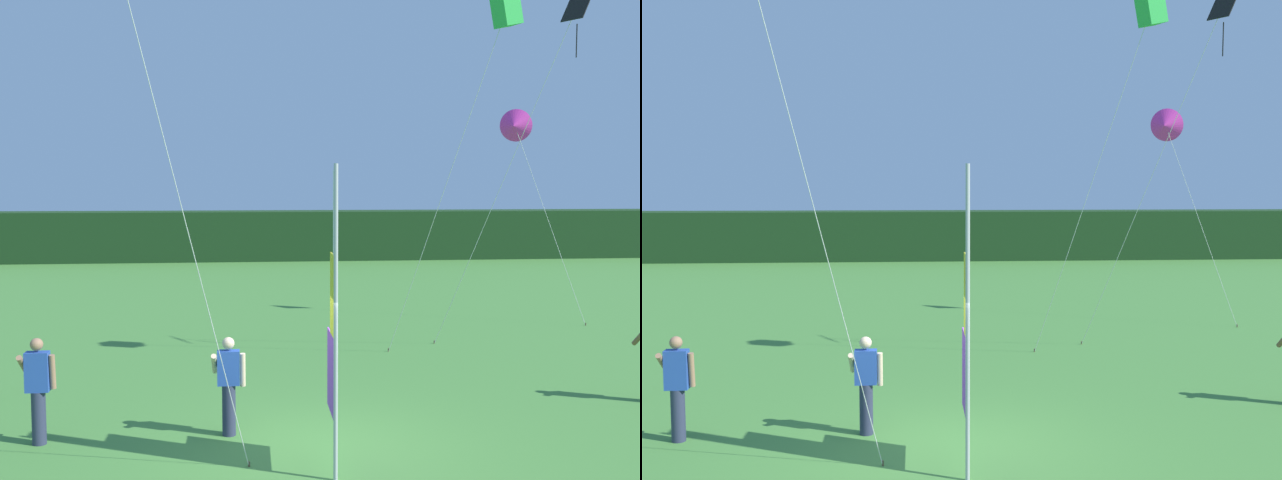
# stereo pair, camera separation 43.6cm
# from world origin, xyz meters

# --- Properties ---
(ground_plane) EXTENTS (120.00, 120.00, 0.00)m
(ground_plane) POSITION_xyz_m (0.00, 0.00, 0.00)
(ground_plane) COLOR #478438
(distant_treeline) EXTENTS (80.00, 2.40, 2.54)m
(distant_treeline) POSITION_xyz_m (0.00, 27.72, 1.27)
(distant_treeline) COLOR #193819
(distant_treeline) RESTS_ON ground
(banner_flag) EXTENTS (0.06, 1.03, 4.39)m
(banner_flag) POSITION_xyz_m (0.19, -0.84, 2.10)
(banner_flag) COLOR #B7B7BC
(banner_flag) RESTS_ON ground
(person_mid_field) EXTENTS (0.55, 0.48, 1.70)m
(person_mid_field) POSITION_xyz_m (-4.30, 0.72, 0.91)
(person_mid_field) COLOR #2D334C
(person_mid_field) RESTS_ON ground
(person_far_right) EXTENTS (0.55, 0.48, 1.63)m
(person_far_right) POSITION_xyz_m (-1.33, 0.85, 0.87)
(person_far_right) COLOR #2D334C
(person_far_right) RESTS_ON ground
(kite_magenta_delta_0) EXTENTS (2.44, 1.33, 6.23)m
(kite_magenta_delta_0) POSITION_xyz_m (6.72, 9.95, 5.72)
(kite_magenta_delta_0) COLOR brown
(kite_magenta_delta_0) RESTS_ON ground
(kite_black_diamond_2) EXTENTS (2.57, 3.28, 8.16)m
(kite_black_diamond_2) POSITION_xyz_m (5.79, 4.47, 7.26)
(kite_black_diamond_2) COLOR brown
(kite_black_diamond_2) RESTS_ON ground
(kite_green_box_3) EXTENTS (2.26, 2.81, 7.99)m
(kite_green_box_3) POSITION_xyz_m (4.28, 3.96, 7.58)
(kite_green_box_3) COLOR brown
(kite_green_box_3) RESTS_ON ground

